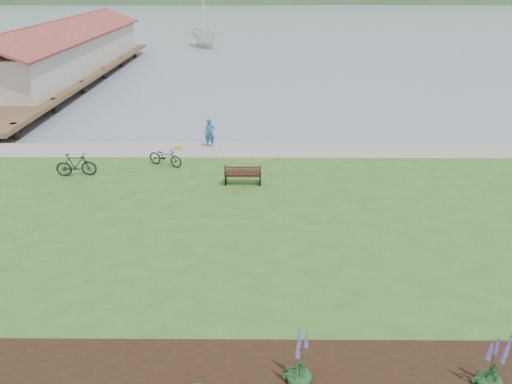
% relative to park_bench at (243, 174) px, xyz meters
% --- Properties ---
extents(ground, '(600.00, 600.00, 0.00)m').
position_rel_park_bench_xyz_m(ground, '(2.12, -2.45, -0.91)').
color(ground, slate).
rests_on(ground, ground).
extents(lawn, '(34.00, 20.00, 0.40)m').
position_rel_park_bench_xyz_m(lawn, '(2.12, -4.45, -0.71)').
color(lawn, '#2C561E').
rests_on(lawn, ground).
extents(shoreline_path, '(34.00, 2.20, 0.03)m').
position_rel_park_bench_xyz_m(shoreline_path, '(2.12, 4.45, -0.50)').
color(shoreline_path, gray).
rests_on(shoreline_path, lawn).
extents(far_hillside, '(580.00, 80.00, 38.00)m').
position_rel_park_bench_xyz_m(far_hillside, '(22.12, 167.55, -0.91)').
color(far_hillside, '#325630').
rests_on(far_hillside, ground).
extents(pier_pavilion, '(8.00, 36.00, 5.40)m').
position_rel_park_bench_xyz_m(pier_pavilion, '(-17.88, 25.07, 1.73)').
color(pier_pavilion, '#4C3826').
rests_on(pier_pavilion, ground).
extents(park_bench, '(1.68, 0.69, 1.03)m').
position_rel_park_bench_xyz_m(park_bench, '(0.00, 0.00, 0.00)').
color(park_bench, '#311B13').
rests_on(park_bench, lawn).
extents(person, '(0.70, 0.49, 1.91)m').
position_rel_park_bench_xyz_m(person, '(-2.02, 5.05, 0.44)').
color(person, '#205594').
rests_on(person, lawn).
extents(bicycle_a, '(1.34, 2.01, 1.00)m').
position_rel_park_bench_xyz_m(bicycle_a, '(-4.03, 2.28, -0.02)').
color(bicycle_a, black).
rests_on(bicycle_a, lawn).
extents(bicycle_b, '(0.76, 1.96, 1.15)m').
position_rel_park_bench_xyz_m(bicycle_b, '(-8.11, 0.95, 0.06)').
color(bicycle_b, black).
rests_on(bicycle_b, lawn).
extents(sailboat, '(14.94, 15.01, 28.63)m').
position_rel_park_bench_xyz_m(sailboat, '(-6.74, 46.13, -0.91)').
color(sailboat, silver).
rests_on(sailboat, ground).
extents(pannier, '(0.26, 0.34, 0.32)m').
position_rel_park_bench_xyz_m(pannier, '(-3.68, 4.55, -0.35)').
color(pannier, '#C7CA17').
rests_on(pannier, lawn).
extents(echium_1, '(0.62, 0.62, 1.76)m').
position_rel_park_bench_xyz_m(echium_1, '(6.25, -11.54, 0.22)').
color(echium_1, '#14371A').
rests_on(echium_1, garden_bed).
extents(echium_4, '(0.62, 0.62, 1.93)m').
position_rel_park_bench_xyz_m(echium_4, '(1.73, -11.44, 0.24)').
color(echium_4, '#14371A').
rests_on(echium_4, garden_bed).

